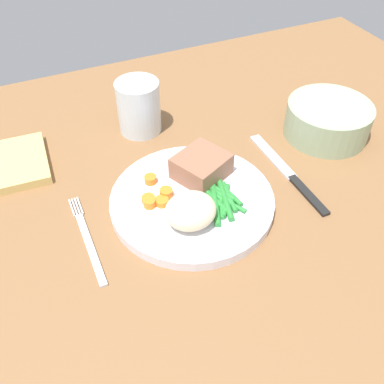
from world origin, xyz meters
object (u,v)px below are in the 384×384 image
object	(u,v)px
meat_portion	(201,166)
knife	(289,174)
water_glass	(139,110)
fork	(87,239)
napkin	(2,166)
salad_bowl	(328,118)
dinner_plate	(192,201)

from	to	relation	value
meat_portion	knife	xyz separation A→B (cm)	(13.40, -4.03, -3.18)
water_glass	fork	bearing A→B (deg)	-125.45
fork	napkin	distance (cm)	21.56
meat_portion	fork	xyz separation A→B (cm)	(-18.90, -4.01, -3.18)
water_glass	salad_bowl	bearing A→B (deg)	-26.87
dinner_plate	meat_portion	world-z (taller)	meat_portion
water_glass	salad_bowl	world-z (taller)	water_glass
water_glass	napkin	distance (cm)	24.02
fork	salad_bowl	world-z (taller)	salad_bowl
fork	knife	world-z (taller)	knife
fork	napkin	bearing A→B (deg)	111.16
fork	water_glass	bearing A→B (deg)	52.11
knife	meat_portion	bearing A→B (deg)	166.75
meat_portion	dinner_plate	bearing A→B (deg)	-130.60
meat_portion	knife	size ratio (longest dim) A/B	0.36
dinner_plate	knife	xyz separation A→B (cm)	(16.61, -0.29, -0.60)
dinner_plate	fork	size ratio (longest dim) A/B	1.43
knife	napkin	xyz separation A→B (cm)	(-40.92, 19.78, 0.53)
meat_portion	fork	size ratio (longest dim) A/B	0.44
water_glass	salad_bowl	distance (cm)	32.43
water_glass	napkin	bearing A→B (deg)	-176.38
water_glass	salad_bowl	xyz separation A→B (cm)	(28.92, -14.65, -0.60)
napkin	water_glass	bearing A→B (deg)	3.62
salad_bowl	napkin	xyz separation A→B (cm)	(-52.68, 13.15, -2.56)
salad_bowl	knife	bearing A→B (deg)	-150.59
meat_portion	napkin	bearing A→B (deg)	150.23
knife	salad_bowl	size ratio (longest dim) A/B	1.43
water_glass	napkin	xyz separation A→B (cm)	(-23.76, -1.50, -3.16)
salad_bowl	dinner_plate	bearing A→B (deg)	-167.40
salad_bowl	water_glass	bearing A→B (deg)	153.13
dinner_plate	fork	distance (cm)	15.70
dinner_plate	salad_bowl	xyz separation A→B (cm)	(28.37, 6.34, 2.50)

